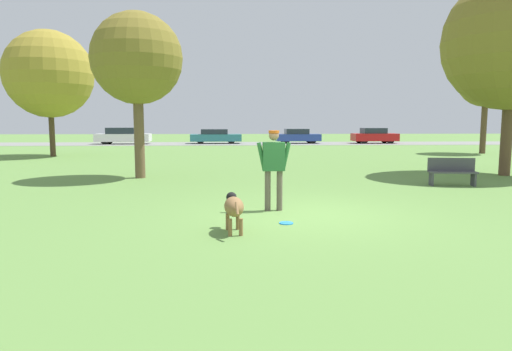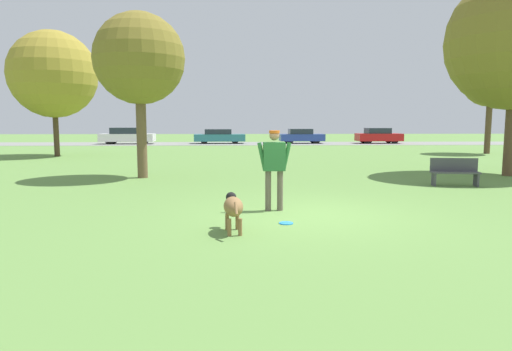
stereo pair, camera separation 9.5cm
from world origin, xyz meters
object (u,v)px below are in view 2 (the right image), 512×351
object	(u,v)px
frisbee	(286,223)
parked_car_white	(127,136)
tree_far_right	(491,79)
tree_far_left	(53,74)
parked_car_teal	(219,136)
tree_near_left	(139,59)
parked_car_blue	(301,136)
dog	(233,207)
park_bench	(455,171)
parked_car_red	(378,136)
person	(274,163)

from	to	relation	value
frisbee	parked_car_white	xyz separation A→B (m)	(-10.52, 30.95, 0.68)
tree_far_right	tree_far_left	xyz separation A→B (m)	(-25.21, -1.11, 0.06)
parked_car_teal	tree_near_left	bearing A→B (deg)	-96.69
parked_car_blue	parked_car_white	bearing A→B (deg)	-179.91
dog	tree_far_left	distance (m)	21.01
dog	park_bench	bearing A→B (deg)	-56.18
frisbee	parked_car_blue	world-z (taller)	parked_car_blue
tree_far_right	parked_car_red	size ratio (longest dim) A/B	1.57
parked_car_teal	person	bearing A→B (deg)	-88.06
parked_car_white	park_bench	world-z (taller)	parked_car_white
person	parked_car_white	size ratio (longest dim) A/B	0.38
person	parked_car_blue	bearing A→B (deg)	79.74
park_bench	parked_car_blue	bearing A→B (deg)	101.31
person	dog	bearing A→B (deg)	-115.62
tree_far_left	parked_car_teal	size ratio (longest dim) A/B	1.54
dog	parked_car_white	xyz separation A→B (m)	(-9.51, 31.58, 0.24)
parked_car_white	tree_far_left	bearing A→B (deg)	-93.90
tree_near_left	parked_car_red	xyz separation A→B (m)	(15.61, 23.83, -3.37)
parked_car_red	park_bench	bearing A→B (deg)	-103.51
tree_far_left	park_bench	bearing A→B (deg)	-36.36
tree_far_left	frisbee	bearing A→B (deg)	-57.32
dog	tree_near_left	size ratio (longest dim) A/B	0.20
person	tree_far_right	bearing A→B (deg)	48.92
tree_far_right	park_bench	bearing A→B (deg)	-122.03
tree_far_left	tree_near_left	world-z (taller)	tree_far_left
person	frisbee	xyz separation A→B (m)	(0.13, -1.31, -1.06)
dog	tree_far_right	xyz separation A→B (m)	(15.10, 19.08, 3.99)
tree_far_left	park_bench	world-z (taller)	tree_far_left
dog	parked_car_red	xyz separation A→B (m)	(12.35, 31.79, 0.21)
parked_car_red	park_bench	size ratio (longest dim) A/B	2.70
parked_car_teal	park_bench	distance (m)	27.70
frisbee	tree_near_left	distance (m)	9.39
parked_car_blue	park_bench	world-z (taller)	parked_car_blue
parked_car_white	person	bearing A→B (deg)	-72.06
person	parked_car_white	world-z (taller)	person
park_bench	parked_car_white	bearing A→B (deg)	130.86
tree_far_right	tree_far_left	world-z (taller)	tree_far_left
frisbee	tree_far_left	world-z (taller)	tree_far_left
tree_far_left	tree_near_left	bearing A→B (deg)	-55.59
dog	tree_near_left	distance (m)	9.32
tree_near_left	dog	bearing A→B (deg)	-67.74
dog	tree_far_left	size ratio (longest dim) A/B	0.16
dog	parked_car_blue	distance (m)	32.53
parked_car_red	tree_far_left	bearing A→B (deg)	-149.65
dog	park_bench	distance (m)	8.72
parked_car_blue	person	bearing A→B (deg)	-100.56
parked_car_teal	parked_car_red	bearing A→B (deg)	-3.83
tree_far_right	park_bench	xyz separation A→B (m)	(-8.42, -13.47, -4.00)
tree_far_right	parked_car_blue	xyz separation A→B (m)	(-9.52, 12.97, -3.81)
parked_car_teal	park_bench	size ratio (longest dim) A/B	3.10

